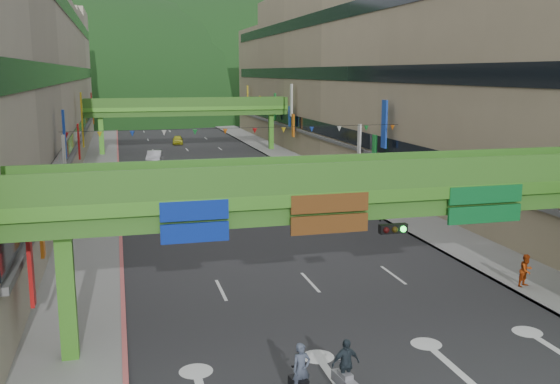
{
  "coord_description": "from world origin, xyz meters",
  "views": [
    {
      "loc": [
        -8.96,
        -16.38,
        10.35
      ],
      "look_at": [
        0.0,
        18.0,
        3.5
      ],
      "focal_mm": 40.0,
      "sensor_mm": 36.0,
      "label": 1
    }
  ],
  "objects_px": {
    "pedestrian_red": "(526,273)",
    "scooter_rider_near": "(301,376)",
    "scooter_rider_mid": "(224,193)",
    "overpass_near": "(385,207)",
    "car_yellow": "(178,140)",
    "car_silver": "(154,157)"
  },
  "relations": [
    {
      "from": "pedestrian_red",
      "to": "scooter_rider_near",
      "type": "bearing_deg",
      "value": -170.73
    },
    {
      "from": "scooter_rider_mid",
      "to": "pedestrian_red",
      "type": "relative_size",
      "value": 1.39
    },
    {
      "from": "scooter_rider_mid",
      "to": "pedestrian_red",
      "type": "xyz_separation_m",
      "value": [
        11.03,
        -21.81,
        -0.36
      ]
    },
    {
      "from": "scooter_rider_near",
      "to": "pedestrian_red",
      "type": "bearing_deg",
      "value": 28.9
    },
    {
      "from": "scooter_rider_mid",
      "to": "scooter_rider_near",
      "type": "bearing_deg",
      "value": -94.88
    },
    {
      "from": "scooter_rider_near",
      "to": "pedestrian_red",
      "type": "xyz_separation_m",
      "value": [
        13.53,
        7.47,
        -0.15
      ]
    },
    {
      "from": "overpass_near",
      "to": "scooter_rider_near",
      "type": "height_order",
      "value": "overpass_near"
    },
    {
      "from": "scooter_rider_mid",
      "to": "car_yellow",
      "type": "distance_m",
      "value": 44.79
    },
    {
      "from": "car_yellow",
      "to": "pedestrian_red",
      "type": "relative_size",
      "value": 2.32
    },
    {
      "from": "overpass_near",
      "to": "car_silver",
      "type": "distance_m",
      "value": 50.9
    },
    {
      "from": "scooter_rider_near",
      "to": "scooter_rider_mid",
      "type": "distance_m",
      "value": 29.38
    },
    {
      "from": "scooter_rider_mid",
      "to": "car_silver",
      "type": "distance_m",
      "value": 25.74
    },
    {
      "from": "overpass_near",
      "to": "car_yellow",
      "type": "xyz_separation_m",
      "value": [
        -1.5,
        69.67,
        -4.58
      ]
    },
    {
      "from": "overpass_near",
      "to": "car_yellow",
      "type": "distance_m",
      "value": 69.84
    },
    {
      "from": "scooter_rider_mid",
      "to": "car_yellow",
      "type": "xyz_separation_m",
      "value": [
        0.67,
        44.78,
        -0.52
      ]
    },
    {
      "from": "car_silver",
      "to": "car_yellow",
      "type": "relative_size",
      "value": 1.23
    },
    {
      "from": "overpass_near",
      "to": "scooter_rider_near",
      "type": "bearing_deg",
      "value": -136.81
    },
    {
      "from": "scooter_rider_near",
      "to": "car_silver",
      "type": "relative_size",
      "value": 0.45
    },
    {
      "from": "overpass_near",
      "to": "car_yellow",
      "type": "bearing_deg",
      "value": 91.23
    },
    {
      "from": "pedestrian_red",
      "to": "car_yellow",
      "type": "bearing_deg",
      "value": 79.23
    },
    {
      "from": "car_yellow",
      "to": "car_silver",
      "type": "bearing_deg",
      "value": -97.53
    },
    {
      "from": "overpass_near",
      "to": "pedestrian_red",
      "type": "distance_m",
      "value": 10.37
    }
  ]
}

